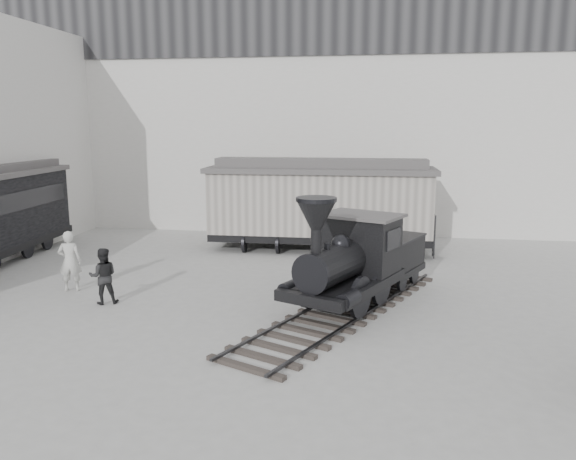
% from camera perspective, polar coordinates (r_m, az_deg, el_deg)
% --- Properties ---
extents(ground, '(90.00, 90.00, 0.00)m').
position_cam_1_polar(ground, '(13.03, -3.05, -12.06)').
color(ground, '#9E9E9B').
extents(north_wall, '(34.00, 2.51, 11.00)m').
position_cam_1_polar(north_wall, '(26.86, 3.38, 11.80)').
color(north_wall, silver).
rests_on(north_wall, ground).
extents(locomotive, '(5.64, 9.12, 3.22)m').
position_cam_1_polar(locomotive, '(15.75, 6.84, -3.52)').
color(locomotive, '#36302D').
rests_on(locomotive, ground).
extents(boxcar, '(9.05, 2.87, 3.70)m').
position_cam_1_polar(boxcar, '(22.62, 3.27, 2.82)').
color(boxcar, black).
rests_on(boxcar, ground).
extents(visitor_a, '(0.78, 0.62, 1.88)m').
position_cam_1_polar(visitor_a, '(18.33, -21.29, -2.96)').
color(visitor_a, silver).
rests_on(visitor_a, ground).
extents(visitor_b, '(0.96, 0.87, 1.61)m').
position_cam_1_polar(visitor_b, '(16.78, -18.26, -4.46)').
color(visitor_b, black).
rests_on(visitor_b, ground).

